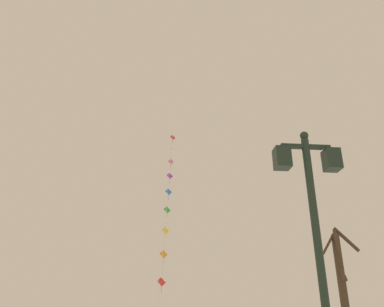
% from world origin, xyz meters
% --- Properties ---
extents(twin_lantern_lamp_post, '(1.22, 0.28, 4.78)m').
position_xyz_m(twin_lantern_lamp_post, '(1.72, 6.38, 3.31)').
color(twin_lantern_lamp_post, '#1E2D23').
rests_on(twin_lantern_lamp_post, ground_plane).
extents(kite_train, '(1.00, 9.56, 13.73)m').
position_xyz_m(kite_train, '(-0.48, 20.81, 7.34)').
color(kite_train, brown).
rests_on(kite_train, ground_plane).
extents(bare_tree, '(1.76, 1.40, 5.02)m').
position_xyz_m(bare_tree, '(6.31, 15.35, 2.62)').
color(bare_tree, '#423323').
rests_on(bare_tree, ground_plane).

